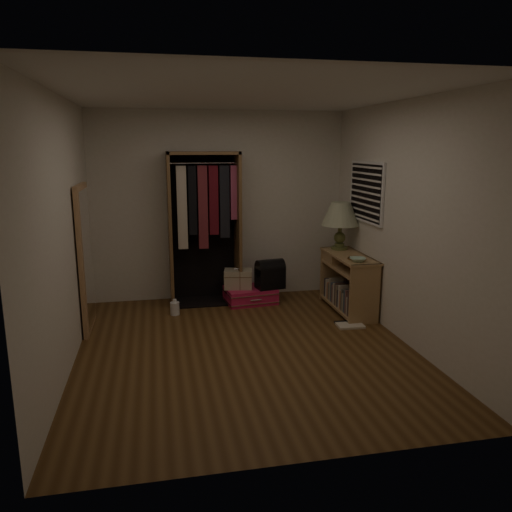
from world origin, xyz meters
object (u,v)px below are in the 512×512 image
white_jug (175,308)px  train_case (238,279)px  open_wardrobe (205,216)px  floor_mirror (85,258)px  console_bookshelf (347,281)px  black_bag (270,273)px  pink_suitcase (250,295)px  table_lamp (340,215)px

white_jug → train_case: bearing=21.2°
open_wardrobe → floor_mirror: (-1.47, -0.77, -0.35)m
console_bookshelf → black_bag: console_bookshelf is taller
pink_suitcase → black_bag: size_ratio=1.83×
train_case → table_lamp: 1.63m
open_wardrobe → table_lamp: size_ratio=3.22×
pink_suitcase → open_wardrobe: bearing=157.2°
train_case → white_jug: 0.98m
floor_mirror → train_case: 2.05m
open_wardrobe → black_bag: (0.85, -0.24, -0.78)m
floor_mirror → train_case: floor_mirror is taller
table_lamp → floor_mirror: bearing=-173.4°
console_bookshelf → floor_mirror: size_ratio=0.66×
black_bag → white_jug: black_bag is taller
floor_mirror → pink_suitcase: (2.05, 0.60, -0.74)m
console_bookshelf → train_case: console_bookshelf is taller
console_bookshelf → open_wardrobe: open_wardrobe is taller
black_bag → open_wardrobe: bearing=154.4°
black_bag → table_lamp: 1.23m
train_case → black_bag: 0.44m
pink_suitcase → train_case: bearing=165.7°
floor_mirror → black_bag: 2.42m
open_wardrobe → train_case: (0.42, -0.15, -0.86)m
train_case → black_bag: size_ratio=1.04×
console_bookshelf → white_jug: 2.26m
floor_mirror → black_bag: (2.32, 0.53, -0.43)m
console_bookshelf → table_lamp: size_ratio=1.76×
pink_suitcase → train_case: (-0.17, 0.02, 0.24)m
train_case → black_bag: black_bag is taller
table_lamp → white_jug: (-2.23, -0.09, -1.13)m
open_wardrobe → table_lamp: (1.77, -0.40, 0.02)m
floor_mirror → white_jug: (1.01, 0.28, -0.76)m
floor_mirror → pink_suitcase: floor_mirror is taller
open_wardrobe → train_case: open_wardrobe is taller
console_bookshelf → black_bag: 1.05m
open_wardrobe → white_jug: (-0.46, -0.49, -1.11)m
console_bookshelf → pink_suitcase: (-1.18, 0.56, -0.28)m
white_jug → open_wardrobe: bearing=46.7°
floor_mirror → pink_suitcase: size_ratio=2.29×
pink_suitcase → white_jug: (-1.05, -0.32, -0.02)m
console_bookshelf → white_jug: size_ratio=5.44×
open_wardrobe → pink_suitcase: 1.25m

